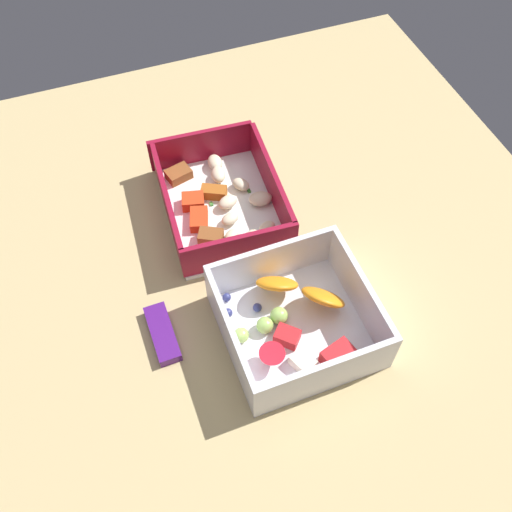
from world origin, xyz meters
TOP-DOWN VIEW (x-y plane):
  - table_surface at (0.00, 0.00)cm, footprint 80.00×80.00cm
  - pasta_container at (8.68, 0.23)cm, footprint 19.16×14.90cm
  - fruit_bowl at (-10.19, -1.94)cm, footprint 15.20×15.52cm
  - candy_bar at (-5.97, 11.80)cm, footprint 7.02×2.47cm

SIDE VIEW (x-z plane):
  - table_surface at x=0.00cm, z-range 0.00..2.00cm
  - candy_bar at x=-5.97cm, z-range 2.00..3.20cm
  - pasta_container at x=8.68cm, z-range 0.97..6.43cm
  - fruit_bowl at x=-10.19cm, z-range 1.03..7.29cm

